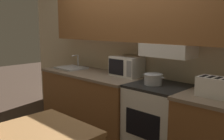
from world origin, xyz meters
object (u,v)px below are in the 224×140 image
Objects in this scene: stove_range at (158,122)px; sink_basin at (71,68)px; cooking_pot at (153,79)px; toaster at (214,87)px; microwave at (127,66)px.

sink_basin is at bearing -179.42° from stove_range.
toaster reaches higher than cooking_pot.
microwave is at bearing 171.76° from toaster.
toaster reaches higher than stove_range.
toaster is 0.70× the size of sink_basin.
microwave is 1.31m from toaster.
toaster is at bearing -0.54° from cooking_pot.
toaster is at bearing -8.24° from microwave.
microwave is (-0.64, 0.15, 0.59)m from stove_range.
microwave is 1.09m from sink_basin.
microwave is at bearing 167.14° from stove_range.
stove_range is 0.87m from toaster.
stove_range is at bearing 176.30° from toaster.
toaster is at bearing -3.70° from stove_range.
microwave reaches higher than stove_range.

